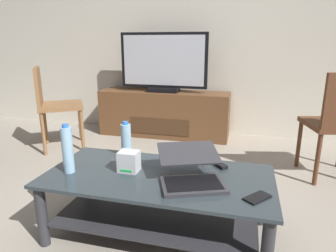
# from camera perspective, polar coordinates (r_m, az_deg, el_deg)

# --- Properties ---
(ground_plane) EXTENTS (7.68, 7.68, 0.00)m
(ground_plane) POSITION_cam_1_polar(r_m,az_deg,el_deg) (1.97, -5.26, -18.99)
(ground_plane) COLOR #9E9384
(back_wall) EXTENTS (6.40, 0.12, 2.80)m
(back_wall) POSITION_cam_1_polar(r_m,az_deg,el_deg) (3.82, 6.38, 19.81)
(back_wall) COLOR beige
(back_wall) RESTS_ON ground
(coffee_table) EXTENTS (1.30, 0.63, 0.39)m
(coffee_table) POSITION_cam_1_polar(r_m,az_deg,el_deg) (1.79, -1.88, -12.73)
(coffee_table) COLOR #2D383D
(coffee_table) RESTS_ON ground
(media_cabinet) EXTENTS (1.57, 0.41, 0.55)m
(media_cabinet) POSITION_cam_1_polar(r_m,az_deg,el_deg) (3.67, -0.73, 2.38)
(media_cabinet) COLOR brown
(media_cabinet) RESTS_ON ground
(television) EXTENTS (1.04, 0.20, 0.68)m
(television) POSITION_cam_1_polar(r_m,az_deg,el_deg) (3.56, -0.86, 11.79)
(television) COLOR black
(television) RESTS_ON media_cabinet
(side_chair) EXTENTS (0.61, 0.61, 0.88)m
(side_chair) POSITION_cam_1_polar(r_m,az_deg,el_deg) (3.39, -21.10, 4.26)
(side_chair) COLOR brown
(side_chair) RESTS_ON ground
(laptop) EXTENTS (0.45, 0.47, 0.16)m
(laptop) POSITION_cam_1_polar(r_m,az_deg,el_deg) (1.64, 4.38, -8.57)
(laptop) COLOR #333338
(laptop) RESTS_ON coffee_table
(router_box) EXTENTS (0.12, 0.10, 0.12)m
(router_box) POSITION_cam_1_polar(r_m,az_deg,el_deg) (1.78, -7.43, -6.67)
(router_box) COLOR silver
(router_box) RESTS_ON coffee_table
(water_bottle_near) EXTENTS (0.07, 0.07, 0.24)m
(water_bottle_near) POSITION_cam_1_polar(r_m,az_deg,el_deg) (2.00, -8.00, -2.63)
(water_bottle_near) COLOR #99C6E5
(water_bottle_near) RESTS_ON coffee_table
(water_bottle_far) EXTENTS (0.06, 0.06, 0.29)m
(water_bottle_far) POSITION_cam_1_polar(r_m,az_deg,el_deg) (1.82, -18.61, -4.28)
(water_bottle_far) COLOR #99C6E5
(water_bottle_far) RESTS_ON coffee_table
(cell_phone) EXTENTS (0.14, 0.15, 0.01)m
(cell_phone) POSITION_cam_1_polar(r_m,az_deg,el_deg) (1.56, 16.67, -12.96)
(cell_phone) COLOR black
(cell_phone) RESTS_ON coffee_table
(tv_remote) EXTENTS (0.14, 0.15, 0.02)m
(tv_remote) POSITION_cam_1_polar(r_m,az_deg,el_deg) (1.89, 9.43, -7.05)
(tv_remote) COLOR black
(tv_remote) RESTS_ON coffee_table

